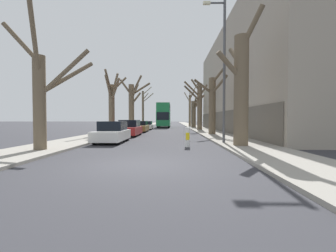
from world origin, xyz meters
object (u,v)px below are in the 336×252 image
Objects in this scene: street_tree_right_1 at (212,104)px; street_tree_left_1 at (112,104)px; parked_car_0 at (112,133)px; parked_car_3 at (146,126)px; lamp_post at (223,65)px; parked_car_2 at (140,127)px; street_tree_right_2 at (199,104)px; street_tree_right_3 at (194,112)px; street_tree_right_0 at (241,87)px; street_tree_right_4 at (190,108)px; street_tree_left_2 at (132,104)px; traffic_bollard at (187,137)px; street_tree_left_3 at (143,107)px; double_decker_bus at (164,114)px; parked_car_1 at (129,128)px; street_tree_left_0 at (42,94)px.

street_tree_left_1 is at bearing 177.53° from street_tree_right_1.
parked_car_0 is 0.99× the size of parked_car_3.
parked_car_0 is (2.07, -7.52, -2.41)m from street_tree_left_1.
parked_car_0 is 0.45× the size of lamp_post.
street_tree_left_1 reaches higher than parked_car_2.
street_tree_right_3 is at bearing 88.44° from street_tree_right_2.
street_tree_right_4 is at bearing 90.07° from street_tree_right_0.
street_tree_right_3 is 27.00m from lamp_post.
parked_car_2 is at bearing 90.00° from parked_car_0.
parked_car_0 is (-7.62, -16.23, -2.94)m from street_tree_right_2.
street_tree_right_4 reaches higher than street_tree_right_0.
parked_car_0 is (-7.89, -7.09, -2.41)m from street_tree_right_1.
street_tree_left_1 is 1.58× the size of parked_car_3.
street_tree_right_3 is at bearing 90.00° from street_tree_right_1.
street_tree_right_4 is 35.49m from parked_car_0.
street_tree_right_0 is 18.71m from street_tree_right_2.
parked_car_0 is (2.12, -18.81, -3.27)m from street_tree_left_2.
street_tree_left_2 reaches higher than traffic_bollard.
street_tree_left_2 is 0.91× the size of street_tree_left_3.
street_tree_left_1 is 0.81× the size of street_tree_left_2.
double_decker_bus is (-5.37, 13.09, -1.06)m from street_tree_right_2.
street_tree_right_2 is (9.74, -2.57, -0.33)m from street_tree_left_2.
street_tree_right_0 is 32.28m from double_decker_bus.
street_tree_right_3 is (10.01, 7.15, -1.07)m from street_tree_left_2.
traffic_bollard is (-2.91, 0.15, -2.77)m from street_tree_right_0.
street_tree_right_2 is 1.65× the size of parked_car_2.
double_decker_bus is (-5.64, 22.23, -0.53)m from street_tree_right_1.
street_tree_right_0 is 22.64m from parked_car_3.
parked_car_1 is 12.74m from parked_car_3.
parked_car_3 is at bearing 90.00° from parked_car_1.
street_tree_left_3 is at bearing -161.53° from street_tree_right_4.
parked_car_2 is (2.07, 4.87, -2.43)m from street_tree_left_1.
street_tree_right_4 is 37.07m from traffic_bollard.
street_tree_right_3 is at bearing -89.07° from street_tree_right_4.
parked_car_3 is at bearing -101.86° from double_decker_bus.
street_tree_right_1 is at bearing -55.59° from parked_car_3.
street_tree_left_3 is 2.14× the size of parked_car_3.
street_tree_left_2 is 23.48m from street_tree_right_0.
street_tree_left_2 is at bearing -90.26° from street_tree_left_3.
traffic_bollard is (-2.74, -18.56, -3.05)m from street_tree_right_2.
street_tree_right_1 is 1.36× the size of parked_car_1.
street_tree_left_1 reaches higher than double_decker_bus.
parked_car_1 is at bearing 90.00° from parked_car_0.
street_tree_left_3 is 34.41m from traffic_bollard.
lamp_post is at bearing -91.65° from street_tree_right_2.
street_tree_right_2 is at bearing 88.35° from lamp_post.
street_tree_right_0 is (9.86, -33.66, -0.74)m from street_tree_left_3.
traffic_bollard is (6.96, -9.85, -2.52)m from street_tree_left_1.
street_tree_left_0 is at bearing -90.07° from street_tree_left_3.
street_tree_left_0 is 17.11m from parked_car_2.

